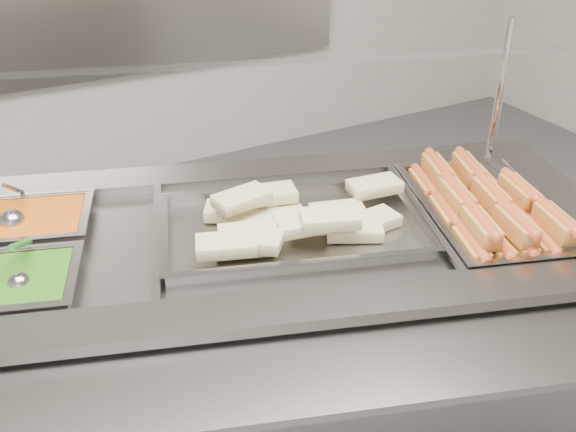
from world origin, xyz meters
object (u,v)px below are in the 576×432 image
pan_hotdogs (486,218)px  ladle (12,220)px  serving_spoon (20,276)px  sneeze_guard (256,68)px  steam_counter (272,351)px  pan_wraps (292,231)px

pan_hotdogs → ladle: bearing=156.2°
ladle → serving_spoon: size_ratio=1.05×
sneeze_guard → serving_spoon: sneeze_guard is taller
pan_hotdogs → ladle: ladle is taller
pan_hotdogs → steam_counter: bearing=161.8°
sneeze_guard → ladle: size_ratio=8.85×
steam_counter → serving_spoon: serving_spoon is taller
pan_hotdogs → ladle: size_ratio=3.35×
pan_wraps → steam_counter: bearing=161.8°
sneeze_guard → pan_hotdogs: size_ratio=2.64×
ladle → pan_hotdogs: bearing=-23.8°
sneeze_guard → serving_spoon: (-0.66, -0.15, -0.33)m
pan_hotdogs → pan_wraps: bearing=161.8°
serving_spoon → pan_hotdogs: bearing=-11.3°
sneeze_guard → ladle: (-0.64, 0.12, -0.34)m
pan_hotdogs → sneeze_guard: bearing=142.6°
serving_spoon → ladle: bearing=85.9°
pan_wraps → ladle: size_ratio=4.11×
steam_counter → ladle: bearing=151.1°
serving_spoon → sneeze_guard: bearing=12.8°
pan_wraps → serving_spoon: serving_spoon is taller
steam_counter → sneeze_guard: bearing=71.9°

